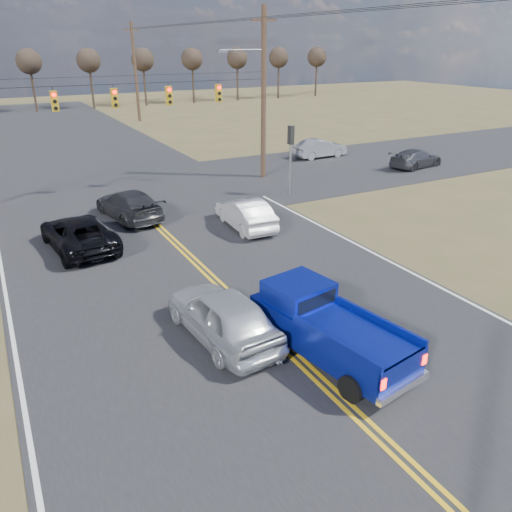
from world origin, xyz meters
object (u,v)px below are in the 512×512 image
dgrey_car_queue (129,204)px  cross_car_east_far (416,158)px  white_car_queue (245,213)px  cross_car_east_near (320,148)px  pickup_truck (326,327)px  silver_suv (223,315)px  black_suv (78,233)px

dgrey_car_queue → cross_car_east_far: bearing=174.7°
white_car_queue → dgrey_car_queue: dgrey_car_queue is taller
white_car_queue → cross_car_east_near: 16.40m
pickup_truck → dgrey_car_queue: 14.32m
pickup_truck → silver_suv: (-2.09, 2.14, -0.12)m
black_suv → white_car_queue: white_car_queue is taller
silver_suv → cross_car_east_near: (16.95, 19.30, -0.09)m
pickup_truck → silver_suv: pickup_truck is taller
pickup_truck → white_car_queue: (2.83, 10.30, -0.20)m
black_suv → pickup_truck: bearing=105.8°
white_car_queue → cross_car_east_far: size_ratio=0.97×
silver_suv → black_suv: size_ratio=0.92×
dgrey_car_queue → cross_car_east_near: size_ratio=1.15×
black_suv → cross_car_east_near: bearing=-158.3°
black_suv → white_car_queue: (7.33, -0.98, 0.00)m
white_car_queue → cross_car_east_far: white_car_queue is taller
white_car_queue → dgrey_car_queue: (-4.40, 3.94, 0.00)m
black_suv → cross_car_east_far: size_ratio=1.15×
black_suv → white_car_queue: size_ratio=1.18×
black_suv → white_car_queue: bearing=166.4°
dgrey_car_queue → cross_car_east_far: size_ratio=1.11×
cross_car_east_far → dgrey_car_queue: bearing=84.4°
silver_suv → cross_car_east_near: 25.69m
cross_car_east_far → black_suv: bearing=91.0°
dgrey_car_queue → cross_car_east_near: bearing=-165.4°
silver_suv → pickup_truck: bearing=129.7°
silver_suv → dgrey_car_queue: (0.52, 12.09, -0.08)m
black_suv → silver_suv: bearing=98.8°
black_suv → cross_car_east_far: (23.31, 4.31, -0.06)m
pickup_truck → cross_car_east_far: bearing=29.8°
white_car_queue → cross_car_east_near: (12.03, 11.14, -0.00)m
silver_suv → white_car_queue: silver_suv is taller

